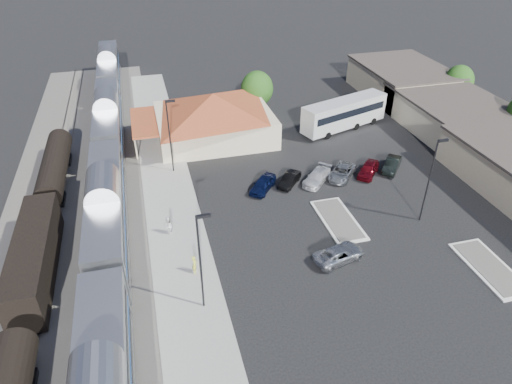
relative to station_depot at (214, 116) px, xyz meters
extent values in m
plane|color=black|center=(4.56, -24.00, -3.13)|extent=(280.00, 280.00, 0.00)
cube|color=#4C4944|center=(-16.44, -16.00, -3.07)|extent=(16.00, 100.00, 0.12)
cube|color=gray|center=(-7.44, -18.00, -3.04)|extent=(5.50, 92.00, 0.18)
cube|color=silver|center=(-13.44, -18.94, -0.08)|extent=(3.00, 20.00, 5.00)
cube|color=black|center=(-13.44, -18.94, -2.83)|extent=(2.20, 16.00, 0.60)
cube|color=silver|center=(-13.44, 2.06, -0.08)|extent=(3.00, 20.00, 5.00)
cube|color=black|center=(-13.44, 2.06, -2.83)|extent=(2.20, 16.00, 0.60)
cube|color=silver|center=(-13.44, 23.06, -0.08)|extent=(3.00, 20.00, 5.00)
cube|color=black|center=(-13.44, 23.06, -2.83)|extent=(2.20, 16.00, 0.60)
cube|color=black|center=(-19.44, -22.80, -0.93)|extent=(2.80, 14.00, 3.60)
cube|color=black|center=(-19.44, -22.80, -2.83)|extent=(2.20, 12.00, 0.60)
cylinder|color=black|center=(-19.44, -6.80, -1.03)|extent=(2.80, 14.00, 2.80)
cube|color=black|center=(-19.44, -6.80, -2.83)|extent=(2.20, 12.00, 0.60)
cube|color=beige|center=(0.06, 0.00, -1.33)|extent=(15.00, 12.00, 3.60)
pyramid|color=brown|center=(0.06, 0.00, 1.77)|extent=(15.30, 12.24, 2.60)
cube|color=brown|center=(-9.04, 0.00, 0.17)|extent=(3.20, 9.60, 0.25)
cube|color=#C6B28C|center=(32.56, -6.00, -1.13)|extent=(12.00, 18.00, 4.00)
cube|color=#3F3833|center=(32.56, -6.00, 1.02)|extent=(12.40, 18.40, 0.30)
cube|color=#C6B28C|center=(32.56, 8.00, -0.88)|extent=(12.00, 16.00, 4.50)
cube|color=#3F3833|center=(32.56, 8.00, 1.52)|extent=(12.40, 16.40, 0.30)
cube|color=silver|center=(8.56, -22.00, -3.06)|extent=(3.30, 7.50, 0.15)
cube|color=#4C4944|center=(8.56, -22.00, -2.97)|extent=(2.70, 6.90, 0.10)
cube|color=silver|center=(18.56, -32.00, -3.06)|extent=(3.30, 7.50, 0.15)
cube|color=#4C4944|center=(18.56, -32.00, -2.97)|extent=(2.70, 6.90, 0.10)
cylinder|color=black|center=(-6.44, -30.00, 1.37)|extent=(0.16, 0.16, 9.00)
cube|color=black|center=(-5.94, -30.00, 5.72)|extent=(1.00, 0.25, 0.22)
cylinder|color=black|center=(-6.44, -8.00, 1.37)|extent=(0.16, 0.16, 9.00)
cube|color=black|center=(-5.94, -8.00, 5.72)|extent=(1.00, 0.25, 0.22)
cylinder|color=black|center=(16.56, -24.00, 1.37)|extent=(0.16, 0.16, 9.00)
cube|color=black|center=(17.06, -24.00, 5.72)|extent=(1.00, 0.25, 0.22)
cylinder|color=#382314|center=(38.56, 2.00, -1.86)|extent=(0.30, 0.30, 2.55)
ellipsoid|color=#144915|center=(38.56, 2.00, 0.64)|extent=(4.41, 4.41, 4.87)
cylinder|color=#382314|center=(7.56, 6.00, -1.77)|extent=(0.30, 0.30, 2.73)
ellipsoid|color=#144915|center=(7.56, 6.00, 0.90)|extent=(4.71, 4.71, 5.21)
imported|color=#AAADB2|center=(6.20, -27.52, -2.46)|extent=(5.26, 3.38, 1.35)
cube|color=white|center=(17.96, -1.91, -0.78)|extent=(13.37, 6.87, 3.73)
cube|color=black|center=(17.96, -1.91, -0.33)|extent=(12.39, 6.58, 0.99)
cylinder|color=black|center=(22.73, -1.66, -2.64)|extent=(1.04, 0.62, 0.99)
cylinder|color=black|center=(21.91, 0.77, -2.64)|extent=(1.04, 0.62, 0.99)
cylinder|color=black|center=(14.62, -4.38, -2.64)|extent=(1.04, 0.62, 0.99)
cylinder|color=black|center=(13.81, -1.94, -2.64)|extent=(1.04, 0.62, 0.99)
imported|color=#D6DD45|center=(-6.54, -26.03, -2.05)|extent=(0.56, 0.73, 1.80)
imported|color=silver|center=(-8.19, -20.01, -2.00)|extent=(1.03, 1.13, 1.90)
imported|color=#0D1742|center=(2.75, -14.50, -2.39)|extent=(4.13, 4.47, 1.48)
imported|color=black|center=(5.95, -14.20, -2.49)|extent=(3.61, 3.84, 1.29)
imported|color=white|center=(9.15, -14.50, -2.43)|extent=(4.80, 4.77, 1.40)
imported|color=gray|center=(12.35, -14.20, -2.46)|extent=(4.92, 5.10, 1.35)
imported|color=maroon|center=(15.55, -14.50, -2.39)|extent=(4.19, 4.39, 1.48)
imported|color=black|center=(18.75, -14.20, -2.40)|extent=(4.06, 4.35, 1.46)
camera|label=1|loc=(-8.98, -55.70, 24.26)|focal=32.00mm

